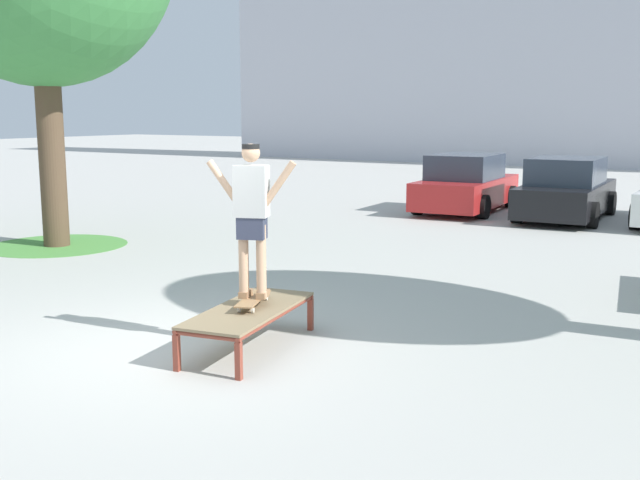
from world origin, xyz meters
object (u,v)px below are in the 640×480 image
object	(u,v)px
skateboard	(253,299)
car_black	(566,191)
car_red	(466,185)
skate_box	(249,312)
skater	(252,210)

from	to	relation	value
skateboard	car_black	size ratio (longest dim) A/B	0.19
car_red	skate_box	bearing A→B (deg)	-80.18
car_black	skate_box	bearing A→B (deg)	-92.11
skate_box	car_red	size ratio (longest dim) A/B	0.47
car_black	skater	bearing A→B (deg)	-92.21
car_red	car_black	xyz separation A→B (m)	(2.61, -0.14, 0.00)
skater	car_black	world-z (taller)	skater
skate_box	skater	distance (m)	1.12
skate_box	car_black	distance (m)	12.33
skater	skateboard	bearing A→B (deg)	-69.70
skater	car_red	xyz separation A→B (m)	(-2.14, 12.36, -0.84)
skateboard	car_black	world-z (taller)	car_black
skateboard	car_black	bearing A→B (deg)	87.79
skate_box	skater	size ratio (longest dim) A/B	1.18
skateboard	skater	xyz separation A→B (m)	(-0.00, 0.00, 0.99)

